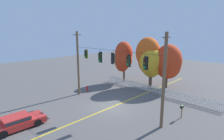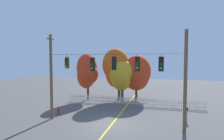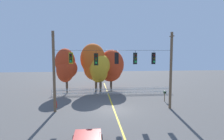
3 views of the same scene
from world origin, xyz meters
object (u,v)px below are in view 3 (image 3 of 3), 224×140
autumn_maple_mid (93,62)px  roadside_mailbox (165,93)px  autumn_maple_far_west (111,66)px  traffic_signal_northbound_secondary (116,58)px  traffic_signal_northbound_primary (71,58)px  traffic_signal_southbound_primary (154,58)px  traffic_signal_eastbound_side (135,58)px  autumn_oak_far_east (99,68)px  autumn_maple_near_fence (66,66)px  traffic_signal_westbound_side (96,59)px  fire_hydrant (56,104)px

autumn_maple_mid → roadside_mailbox: size_ratio=5.53×
autumn_maple_far_west → roadside_mailbox: (6.00, -7.99, -2.76)m
traffic_signal_northbound_secondary → autumn_maple_mid: 10.36m
traffic_signal_northbound_secondary → autumn_maple_mid: size_ratio=0.19×
traffic_signal_northbound_primary → traffic_signal_southbound_primary: size_ratio=0.93×
autumn_maple_mid → roadside_mailbox: 11.83m
traffic_signal_eastbound_side → autumn_maple_far_west: bearing=98.3°
autumn_oak_far_east → autumn_maple_far_west: bearing=35.3°
roadside_mailbox → traffic_signal_northbound_primary: bearing=-165.2°
autumn_maple_mid → autumn_oak_far_east: autumn_maple_mid is taller
traffic_signal_northbound_primary → traffic_signal_eastbound_side: (6.73, 0.00, -0.06)m
autumn_maple_near_fence → roadside_mailbox: 14.45m
traffic_signal_westbound_side → traffic_signal_eastbound_side: (4.14, -0.00, 0.07)m
traffic_signal_westbound_side → autumn_maple_far_west: size_ratio=0.24×
autumn_maple_mid → autumn_maple_far_west: (2.79, 0.90, -0.77)m
autumn_maple_mid → autumn_oak_far_east: (0.81, -0.50, -0.88)m
traffic_signal_northbound_primary → fire_hydrant: (-1.89, 1.46, -5.18)m
traffic_signal_westbound_side → autumn_maple_far_west: bearing=76.8°
autumn_maple_near_fence → autumn_oak_far_east: (4.85, 0.65, -0.35)m
traffic_signal_southbound_primary → fire_hydrant: 11.87m
traffic_signal_northbound_primary → autumn_maple_mid: autumn_maple_mid is taller
traffic_signal_northbound_primary → traffic_signal_southbound_primary: (8.73, 0.00, -0.06)m
traffic_signal_northbound_secondary → autumn_maple_near_fence: bearing=125.7°
traffic_signal_southbound_primary → autumn_maple_near_fence: (-10.41, 8.87, -1.42)m
traffic_signal_eastbound_side → autumn_maple_mid: size_ratio=0.20×
autumn_maple_near_fence → roadside_mailbox: size_ratio=4.96×
traffic_signal_westbound_side → traffic_signal_northbound_primary: bearing=-180.0°
autumn_oak_far_east → roadside_mailbox: bearing=-39.5°
traffic_signal_northbound_primary → autumn_maple_mid: size_ratio=0.18×
traffic_signal_eastbound_side → autumn_maple_near_fence: (-8.41, 8.87, -1.41)m
traffic_signal_westbound_side → fire_hydrant: 6.89m
traffic_signal_northbound_primary → traffic_signal_westbound_side: same height
traffic_signal_southbound_primary → autumn_maple_near_fence: size_ratio=0.22×
traffic_signal_northbound_primary → roadside_mailbox: size_ratio=1.02×
traffic_signal_westbound_side → fire_hydrant: traffic_signal_westbound_side is taller
traffic_signal_westbound_side → traffic_signal_northbound_secondary: bearing=-0.5°
traffic_signal_northbound_secondary → autumn_maple_near_fence: 11.05m
traffic_signal_northbound_secondary → fire_hydrant: traffic_signal_northbound_secondary is taller
traffic_signal_northbound_primary → traffic_signal_eastbound_side: bearing=0.0°
traffic_signal_westbound_side → traffic_signal_southbound_primary: bearing=-0.0°
traffic_signal_eastbound_side → roadside_mailbox: 6.90m
traffic_signal_northbound_primary → traffic_signal_northbound_secondary: (4.71, -0.02, -0.03)m
autumn_maple_far_west → traffic_signal_eastbound_side: bearing=-81.7°
traffic_signal_westbound_side → traffic_signal_northbound_secondary: (2.13, -0.02, 0.11)m
autumn_maple_mid → fire_hydrant: (-4.25, -8.57, -4.23)m
traffic_signal_eastbound_side → autumn_maple_far_west: size_ratio=0.23×
autumn_maple_mid → autumn_maple_far_west: autumn_maple_mid is taller
autumn_oak_far_east → fire_hydrant: size_ratio=7.17×
autumn_maple_far_west → traffic_signal_southbound_primary: bearing=-71.8°
autumn_maple_far_west → traffic_signal_westbound_side: bearing=-103.2°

